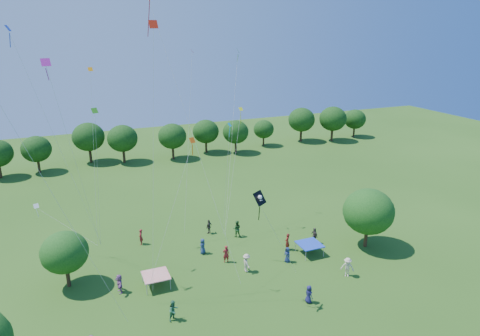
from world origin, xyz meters
name	(u,v)px	position (x,y,z in m)	size (l,w,h in m)	color
near_tree_north	(65,252)	(-13.27, 20.45, 3.26)	(3.93, 3.93, 5.04)	#422B19
near_tree_east	(368,212)	(14.82, 16.49, 3.85)	(5.04, 5.04, 6.12)	#422B19
treeline	(135,137)	(-1.73, 55.43, 4.09)	(88.01, 8.77, 6.77)	#422B19
tent_red_stripe	(156,275)	(-6.31, 17.58, 1.04)	(2.20, 2.20, 1.10)	red
tent_blue	(310,244)	(8.75, 17.35, 1.04)	(2.20, 2.20, 1.10)	#1C3CB7
crowd_person_0	(203,246)	(-0.90, 21.39, 0.80)	(0.78, 0.42, 1.59)	navy
crowd_person_1	(141,237)	(-6.19, 25.63, 0.83)	(0.62, 0.40, 1.66)	maroon
crowd_person_2	(174,310)	(-6.01, 12.58, 0.84)	(0.83, 0.45, 1.69)	#2B6644
crowd_person_3	(246,263)	(1.76, 16.73, 0.89)	(1.16, 0.52, 1.77)	#B7A692
crowd_person_4	(314,236)	(10.37, 19.08, 0.86)	(1.01, 0.46, 1.71)	#463B38
crowd_person_5	(119,284)	(-9.33, 17.83, 0.84)	(1.56, 0.56, 1.67)	#874F87
crowd_person_6	(287,255)	(6.01, 16.83, 0.76)	(0.75, 0.40, 1.52)	navy
crowd_person_7	(226,254)	(0.64, 19.01, 0.86)	(0.64, 0.41, 1.71)	maroon
crowd_person_8	(237,229)	(3.54, 23.47, 0.91)	(0.90, 0.49, 1.82)	#204C21
crowd_person_9	(347,267)	(9.78, 12.61, 0.91)	(1.18, 0.53, 1.81)	beige
crowd_person_10	(209,227)	(1.06, 25.33, 0.79)	(0.93, 0.42, 1.58)	#403933
crowd_person_12	(309,294)	(4.58, 10.57, 0.77)	(0.76, 0.41, 1.53)	#1C1B4E
crowd_person_13	(287,242)	(7.11, 18.88, 0.89)	(0.66, 0.43, 1.78)	maroon
crowd_person_14	(73,248)	(-12.66, 25.56, 0.91)	(0.89, 0.48, 1.81)	#234E21
pirate_kite	(261,200)	(0.79, 11.91, 9.07)	(4.69, 1.67, 8.35)	black
red_high_kite	(164,47)	(-3.83, 20.89, 19.69)	(4.71, 9.55, 22.94)	red
small_kite_0	(190,109)	(-0.25, 26.65, 13.43)	(2.78, 4.13, 17.83)	red
small_kite_1	(93,126)	(-9.62, 26.28, 12.60)	(1.46, 2.93, 16.47)	orange
small_kite_2	(237,139)	(4.23, 24.98, 10.31)	(3.65, 4.23, 12.06)	#DAE914
small_kite_3	(235,88)	(5.35, 28.30, 15.06)	(4.95, 8.31, 17.80)	#1A8F20
small_kite_4	(34,90)	(-13.95, 24.48, 16.32)	(5.26, 0.60, 20.07)	#1435CC
small_kite_5	(58,104)	(-12.25, 21.55, 15.47)	(2.92, 3.93, 17.72)	#AF1D94
small_kite_6	(45,213)	(-14.76, 27.68, 4.11)	(5.28, 3.86, 3.67)	white
small_kite_7	(228,153)	(1.96, 21.72, 9.95)	(0.74, 1.05, 11.52)	#0C95BC
small_kite_8	(153,93)	(-5.84, 16.07, 16.76)	(1.88, 1.40, 20.37)	red
small_kite_9	(183,175)	(-3.98, 16.02, 10.33)	(4.57, 1.03, 11.86)	#FD590D
small_kite_10	(35,163)	(-13.74, 10.95, 13.93)	(6.57, 1.73, 19.01)	#B8D112
small_kite_11	(96,145)	(-9.69, 22.94, 11.59)	(0.93, 2.34, 13.55)	#2D8117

